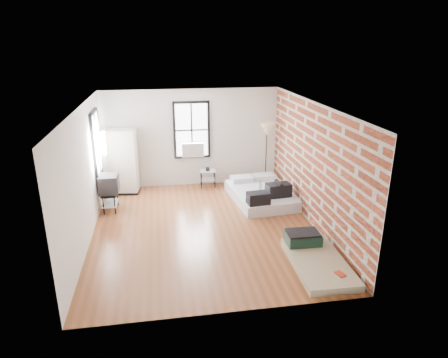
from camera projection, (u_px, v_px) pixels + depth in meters
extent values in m
plane|color=brown|center=(205.00, 229.00, 9.13)|extent=(6.00, 6.00, 0.00)
cube|color=silver|center=(192.00, 138.00, 11.45)|extent=(5.00, 0.01, 2.80)
cube|color=silver|center=(227.00, 234.00, 5.87)|extent=(5.00, 0.01, 2.80)
cube|color=silver|center=(84.00, 177.00, 8.28)|extent=(0.01, 6.00, 2.80)
cube|color=brown|center=(313.00, 165.00, 9.05)|extent=(0.02, 6.00, 2.80)
cube|color=white|center=(203.00, 106.00, 8.19)|extent=(5.00, 6.00, 0.01)
cube|color=white|center=(192.00, 130.00, 11.32)|extent=(0.90, 0.02, 1.50)
cube|color=black|center=(174.00, 131.00, 11.27)|extent=(0.07, 0.08, 1.64)
cube|color=black|center=(209.00, 129.00, 11.42)|extent=(0.07, 0.08, 1.64)
cube|color=black|center=(191.00, 102.00, 11.08)|extent=(0.90, 0.08, 0.07)
cube|color=black|center=(192.00, 156.00, 11.60)|extent=(0.90, 0.08, 0.07)
cube|color=black|center=(192.00, 130.00, 11.31)|extent=(0.04, 0.02, 1.50)
cube|color=black|center=(192.00, 130.00, 11.31)|extent=(0.90, 0.02, 0.04)
cube|color=beige|center=(193.00, 149.00, 11.39)|extent=(0.62, 0.30, 0.40)
cube|color=white|center=(97.00, 144.00, 9.88)|extent=(0.02, 0.90, 1.50)
cube|color=black|center=(93.00, 149.00, 9.42)|extent=(0.08, 0.07, 1.64)
cube|color=black|center=(99.00, 139.00, 10.32)|extent=(0.08, 0.07, 1.64)
cube|color=black|center=(93.00, 112.00, 9.61)|extent=(0.08, 0.90, 0.07)
cube|color=black|center=(99.00, 174.00, 10.14)|extent=(0.08, 0.90, 0.07)
cube|color=black|center=(97.00, 144.00, 9.88)|extent=(0.02, 0.04, 1.50)
cube|color=black|center=(97.00, 144.00, 9.88)|extent=(0.02, 0.90, 0.04)
cube|color=silver|center=(263.00, 195.00, 10.72)|extent=(1.78, 2.27, 0.28)
cube|color=silver|center=(242.00, 179.00, 11.33)|extent=(0.65, 0.45, 0.13)
cube|color=silver|center=(264.00, 177.00, 11.49)|extent=(0.65, 0.45, 0.13)
cube|color=black|center=(278.00, 190.00, 10.21)|extent=(0.65, 0.42, 0.34)
cylinder|color=black|center=(279.00, 183.00, 10.15)|extent=(0.13, 0.40, 0.09)
cube|color=black|center=(258.00, 198.00, 9.75)|extent=(0.57, 0.39, 0.29)
cylinder|color=#ADD1DF|center=(260.00, 187.00, 10.55)|extent=(0.08, 0.08, 0.25)
cylinder|color=blue|center=(260.00, 182.00, 10.50)|extent=(0.04, 0.04, 0.03)
cube|color=tan|center=(319.00, 263.00, 7.59)|extent=(1.02, 1.87, 0.15)
cube|color=#153025|center=(303.00, 238.00, 8.16)|extent=(0.69, 0.50, 0.21)
cube|color=black|center=(303.00, 233.00, 8.11)|extent=(0.65, 0.46, 0.04)
cube|color=#AF361C|center=(340.00, 274.00, 7.09)|extent=(0.18, 0.22, 0.02)
cube|color=black|center=(124.00, 191.00, 11.28)|extent=(0.97, 0.64, 0.06)
cube|color=#F3E6CC|center=(121.00, 161.00, 10.98)|extent=(0.92, 0.60, 1.73)
cylinder|color=black|center=(202.00, 181.00, 11.48)|extent=(0.02, 0.02, 0.48)
cylinder|color=black|center=(215.00, 180.00, 11.52)|extent=(0.02, 0.02, 0.48)
cylinder|color=black|center=(201.00, 177.00, 11.76)|extent=(0.02, 0.02, 0.48)
cylinder|color=black|center=(214.00, 177.00, 11.80)|extent=(0.02, 0.02, 0.48)
cube|color=silver|center=(208.00, 171.00, 11.56)|extent=(0.45, 0.37, 0.02)
cube|color=silver|center=(208.00, 179.00, 11.65)|extent=(0.44, 0.35, 0.02)
cube|color=black|center=(208.00, 169.00, 11.54)|extent=(0.11, 0.16, 0.09)
cylinder|color=#311F10|center=(265.00, 185.00, 11.82)|extent=(0.27, 0.27, 0.03)
cylinder|color=#311F10|center=(266.00, 158.00, 11.55)|extent=(0.03, 0.03, 1.61)
cone|color=tan|center=(267.00, 129.00, 11.27)|extent=(0.40, 0.40, 0.35)
cylinder|color=black|center=(103.00, 206.00, 9.79)|extent=(0.03, 0.03, 0.46)
cylinder|color=black|center=(115.00, 205.00, 9.82)|extent=(0.03, 0.03, 0.46)
cylinder|color=black|center=(107.00, 198.00, 10.30)|extent=(0.03, 0.03, 0.46)
cylinder|color=black|center=(117.00, 197.00, 10.34)|extent=(0.03, 0.03, 0.46)
cube|color=black|center=(110.00, 193.00, 9.99)|extent=(0.38, 0.67, 0.03)
cube|color=silver|center=(111.00, 203.00, 10.08)|extent=(0.37, 0.65, 0.02)
cube|color=black|center=(109.00, 184.00, 9.90)|extent=(0.47, 0.54, 0.46)
cube|color=black|center=(118.00, 183.00, 9.93)|extent=(0.03, 0.44, 0.37)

